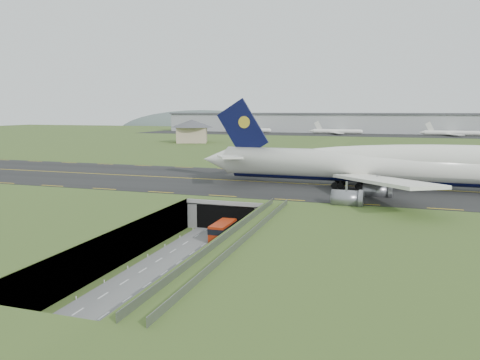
% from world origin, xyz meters
% --- Properties ---
extents(ground, '(900.00, 900.00, 0.00)m').
position_xyz_m(ground, '(0.00, 0.00, 0.00)').
color(ground, '#375020').
rests_on(ground, ground).
extents(airfield_deck, '(800.00, 800.00, 6.00)m').
position_xyz_m(airfield_deck, '(0.00, 0.00, 3.00)').
color(airfield_deck, gray).
rests_on(airfield_deck, ground).
extents(trench_road, '(12.00, 75.00, 0.20)m').
position_xyz_m(trench_road, '(0.00, -7.50, 0.10)').
color(trench_road, slate).
rests_on(trench_road, ground).
extents(taxiway, '(800.00, 44.00, 0.18)m').
position_xyz_m(taxiway, '(0.00, 33.00, 6.09)').
color(taxiway, black).
rests_on(taxiway, airfield_deck).
extents(tunnel_portal, '(17.00, 22.30, 6.00)m').
position_xyz_m(tunnel_portal, '(0.00, 16.71, 3.33)').
color(tunnel_portal, gray).
rests_on(tunnel_portal, ground).
extents(guideway, '(3.00, 53.00, 7.05)m').
position_xyz_m(guideway, '(11.00, -19.11, 5.32)').
color(guideway, '#A8A8A3').
rests_on(guideway, ground).
extents(jumbo_jet, '(100.21, 63.49, 21.00)m').
position_xyz_m(jumbo_jet, '(34.59, 31.51, 11.66)').
color(jumbo_jet, white).
rests_on(jumbo_jet, ground).
extents(shuttle_tram, '(3.00, 7.71, 3.14)m').
position_xyz_m(shuttle_tram, '(1.85, 1.65, 1.73)').
color(shuttle_tram, '#A8270B').
rests_on(shuttle_tram, ground).
extents(service_building, '(29.44, 29.44, 12.58)m').
position_xyz_m(service_building, '(-73.48, 159.18, 13.45)').
color(service_building, tan).
rests_on(service_building, ground).
extents(cargo_terminal, '(320.00, 67.00, 15.60)m').
position_xyz_m(cargo_terminal, '(-0.05, 299.41, 13.96)').
color(cargo_terminal, '#B2B2B2').
rests_on(cargo_terminal, ground).
extents(distant_hills, '(700.00, 91.00, 60.00)m').
position_xyz_m(distant_hills, '(64.38, 430.00, -4.00)').
color(distant_hills, '#546462').
rests_on(distant_hills, ground).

